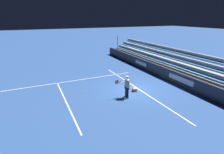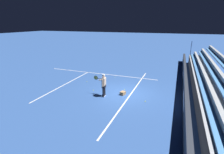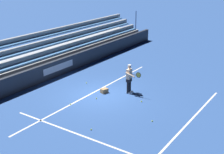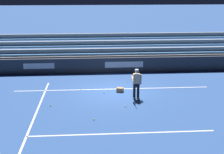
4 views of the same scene
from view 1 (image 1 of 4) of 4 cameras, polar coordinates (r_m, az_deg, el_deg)
ground_plane at (r=14.81m, az=6.60°, el=-3.97°), size 160.00×160.00×0.00m
court_baseline_white at (r=15.06m, az=8.23°, el=-3.63°), size 12.00×0.10×0.01m
court_sideline_white at (r=17.01m, az=-12.43°, el=-1.19°), size 0.10×12.00×0.01m
court_service_line_white at (r=13.04m, az=-14.75°, el=-7.86°), size 8.22×0.10×0.01m
back_wall_sponsor_board at (r=17.16m, az=19.06°, el=0.31°), size 27.80×0.25×1.10m
bleacher_stand at (r=18.39m, az=23.28°, el=1.59°), size 26.41×2.40×2.95m
tennis_player at (r=12.90m, az=4.80°, el=-3.20°), size 0.58×1.01×1.71m
ball_box_cardboard at (r=14.41m, az=7.37°, el=-4.12°), size 0.47×0.41×0.26m
tennis_ball_toward_net at (r=13.34m, az=-1.52°, el=-6.40°), size 0.07×0.07×0.07m
tennis_ball_midcourt at (r=16.91m, az=-5.67°, el=-0.83°), size 0.07×0.07×0.07m
tennis_ball_near_player at (r=15.14m, az=4.91°, el=-3.25°), size 0.07×0.07×0.07m
tennis_ball_stray_back at (r=16.60m, az=4.56°, el=-1.19°), size 0.07×0.07×0.07m
tennis_ball_far_right at (r=14.37m, az=-9.86°, el=-4.75°), size 0.07×0.07×0.07m
tennis_ball_by_box at (r=15.00m, az=14.56°, el=-4.05°), size 0.07×0.07×0.07m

